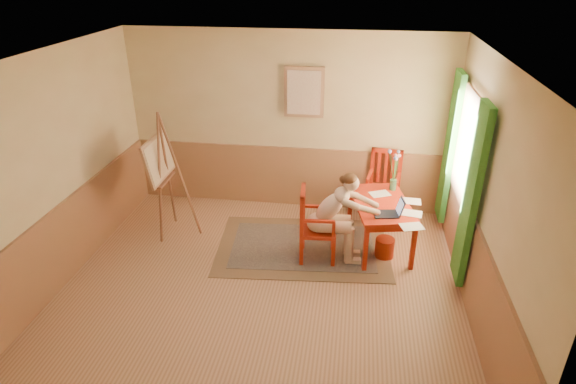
% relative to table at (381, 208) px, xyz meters
% --- Properties ---
extents(room, '(5.04, 4.54, 2.84)m').
position_rel_table_xyz_m(room, '(-1.46, -1.08, 0.77)').
color(room, tan).
rests_on(room, ground).
extents(wainscot, '(5.00, 4.50, 1.00)m').
position_rel_table_xyz_m(wainscot, '(-1.46, -0.29, -0.13)').
color(wainscot, '#9E6D4B').
rests_on(wainscot, room).
extents(window, '(0.12, 2.01, 2.20)m').
position_rel_table_xyz_m(window, '(0.96, 0.02, 0.71)').
color(window, white).
rests_on(window, room).
extents(wall_portrait, '(0.60, 0.05, 0.76)m').
position_rel_table_xyz_m(wall_portrait, '(-1.21, 1.12, 1.27)').
color(wall_portrait, tan).
rests_on(wall_portrait, room).
extents(rug, '(2.53, 1.80, 0.02)m').
position_rel_table_xyz_m(rug, '(-1.05, -0.16, -0.62)').
color(rug, '#8C7251').
rests_on(rug, room).
extents(table, '(0.96, 1.32, 0.72)m').
position_rel_table_xyz_m(table, '(0.00, 0.00, 0.00)').
color(table, red).
rests_on(table, room).
extents(chair_left, '(0.50, 0.48, 1.03)m').
position_rel_table_xyz_m(chair_left, '(-0.88, -0.39, -0.12)').
color(chair_left, red).
rests_on(chair_left, room).
extents(chair_back, '(0.56, 0.57, 1.09)m').
position_rel_table_xyz_m(chair_back, '(0.06, 0.89, -0.08)').
color(chair_back, red).
rests_on(chair_back, room).
extents(figure, '(0.96, 0.43, 1.28)m').
position_rel_table_xyz_m(figure, '(-0.60, -0.39, 0.08)').
color(figure, beige).
rests_on(figure, room).
extents(laptop, '(0.40, 0.28, 0.22)m').
position_rel_table_xyz_m(laptop, '(0.10, -0.34, 0.14)').
color(laptop, '#1E2338').
rests_on(laptop, table).
extents(papers, '(0.72, 1.15, 0.00)m').
position_rel_table_xyz_m(papers, '(0.27, -0.13, 0.09)').
color(papers, white).
rests_on(papers, table).
extents(vase, '(0.21, 0.30, 0.59)m').
position_rel_table_xyz_m(vase, '(0.16, 0.43, 0.36)').
color(vase, '#3F724C').
rests_on(vase, table).
extents(wastebasket, '(0.28, 0.28, 0.28)m').
position_rel_table_xyz_m(wastebasket, '(0.08, -0.22, -0.49)').
color(wastebasket, '#A1240B').
rests_on(wastebasket, room).
extents(easel, '(0.62, 0.82, 1.86)m').
position_rel_table_xyz_m(easel, '(-3.09, -0.00, 0.47)').
color(easel, brown).
rests_on(easel, room).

